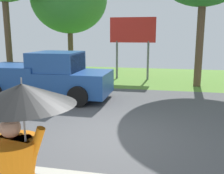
# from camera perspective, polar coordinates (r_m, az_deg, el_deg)

# --- Properties ---
(ground_plane) EXTENTS (40.00, 22.00, 0.20)m
(ground_plane) POSITION_cam_1_polar(r_m,az_deg,el_deg) (9.43, 3.18, -4.58)
(ground_plane) COLOR #4C4C4F
(monk_pedestrian) EXTENTS (1.12, 1.10, 2.13)m
(monk_pedestrian) POSITION_cam_1_polar(r_m,az_deg,el_deg) (3.12, -20.11, -16.13)
(monk_pedestrian) COLOR orange
(monk_pedestrian) RESTS_ON ground_plane
(pickup_truck) EXTENTS (5.20, 2.28, 1.88)m
(pickup_truck) POSITION_cam_1_polar(r_m,az_deg,el_deg) (10.80, -14.19, 2.15)
(pickup_truck) COLOR #1E478C
(pickup_truck) RESTS_ON ground_plane
(roadside_billboard) EXTENTS (2.60, 0.12, 3.50)m
(roadside_billboard) POSITION_cam_1_polar(r_m,az_deg,el_deg) (15.03, 4.55, 11.41)
(roadside_billboard) COLOR slate
(roadside_billboard) RESTS_ON ground_plane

